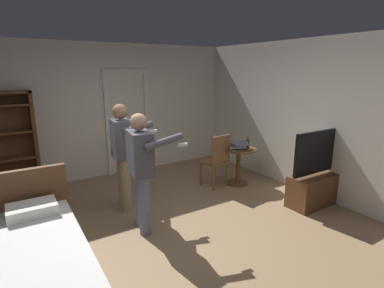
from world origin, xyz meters
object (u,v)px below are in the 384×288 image
object	(u,v)px
tv_flatscreen	(316,182)
wooden_chair	(217,159)
person_blue_shirt	(141,164)
bookshelf	(9,141)
bottle_on_table	(248,143)
bed	(3,275)
side_table	(238,160)
laptop	(238,146)
person_striped_shirt	(123,150)
suitcase_dark	(34,208)

from	to	relation	value
tv_flatscreen	wooden_chair	xyz separation A→B (m)	(-0.91, 1.43, 0.18)
tv_flatscreen	person_blue_shirt	bearing A→B (deg)	164.53
bookshelf	person_blue_shirt	size ratio (longest dim) A/B	1.12
bottle_on_table	tv_flatscreen	bearing A→B (deg)	-75.36
bed	wooden_chair	distance (m)	3.62
side_table	wooden_chair	distance (m)	0.45
person_blue_shirt	tv_flatscreen	bearing A→B (deg)	-15.47
wooden_chair	person_blue_shirt	distance (m)	1.93
bookshelf	bottle_on_table	world-z (taller)	bookshelf
tv_flatscreen	wooden_chair	distance (m)	1.71
tv_flatscreen	laptop	xyz separation A→B (m)	(-0.52, 1.31, 0.38)
person_striped_shirt	suitcase_dark	world-z (taller)	person_striped_shirt
tv_flatscreen	person_blue_shirt	xyz separation A→B (m)	(-2.67, 0.74, 0.56)
bed	laptop	size ratio (longest dim) A/B	4.57
tv_flatscreen	wooden_chair	size ratio (longest dim) A/B	1.24
person_blue_shirt	suitcase_dark	xyz separation A→B (m)	(-1.24, 1.09, -0.74)
tv_flatscreen	laptop	distance (m)	1.46
wooden_chair	person_striped_shirt	distance (m)	1.77
bottle_on_table	suitcase_dark	size ratio (longest dim) A/B	0.39
person_blue_shirt	side_table	bearing A→B (deg)	15.53
side_table	suitcase_dark	world-z (taller)	side_table
person_striped_shirt	bookshelf	bearing A→B (deg)	133.84
bed	tv_flatscreen	xyz separation A→B (m)	(4.29, -0.16, 0.07)
person_blue_shirt	person_striped_shirt	size ratio (longest dim) A/B	0.97
side_table	bottle_on_table	size ratio (longest dim) A/B	3.16
bookshelf	tv_flatscreen	bearing A→B (deg)	-36.38
laptop	suitcase_dark	world-z (taller)	laptop
side_table	suitcase_dark	xyz separation A→B (m)	(-3.43, 0.48, -0.29)
person_striped_shirt	bed	bearing A→B (deg)	-140.69
bottle_on_table	person_blue_shirt	size ratio (longest dim) A/B	0.14
tv_flatscreen	person_striped_shirt	xyz separation A→B (m)	(-2.64, 1.51, 0.57)
bed	wooden_chair	xyz separation A→B (m)	(3.38, 1.28, 0.24)
suitcase_dark	bed	bearing A→B (deg)	-88.04
person_blue_shirt	person_striped_shirt	bearing A→B (deg)	88.02
bottle_on_table	bed	bearing A→B (deg)	-164.31
person_blue_shirt	person_striped_shirt	world-z (taller)	person_striped_shirt
bottle_on_table	wooden_chair	distance (m)	0.65
laptop	suitcase_dark	bearing A→B (deg)	171.25
person_blue_shirt	person_striped_shirt	distance (m)	0.77
laptop	wooden_chair	bearing A→B (deg)	162.50
tv_flatscreen	side_table	xyz separation A→B (m)	(-0.47, 1.35, 0.10)
bookshelf	person_striped_shirt	size ratio (longest dim) A/B	1.09
bookshelf	bottle_on_table	bearing A→B (deg)	-24.89
bed	person_striped_shirt	size ratio (longest dim) A/B	1.18
bed	person_striped_shirt	bearing A→B (deg)	39.31
bookshelf	wooden_chair	distance (m)	3.57
tv_flatscreen	person_striped_shirt	size ratio (longest dim) A/B	0.75
bookshelf	wooden_chair	size ratio (longest dim) A/B	1.81
tv_flatscreen	side_table	distance (m)	1.43
bed	bookshelf	size ratio (longest dim) A/B	1.08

